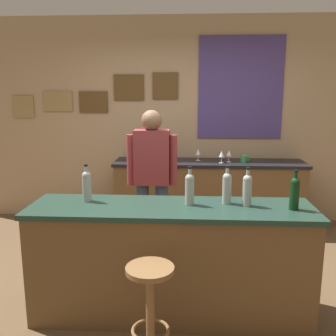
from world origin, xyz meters
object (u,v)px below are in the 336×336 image
Objects in this scene: wine_bottle_c at (227,187)px; wine_glass_b at (198,152)px; bartender at (152,177)px; wine_bottle_d at (247,189)px; wine_bottle_e at (295,192)px; wine_bottle_b at (190,188)px; wine_glass_c at (222,154)px; bar_stool at (150,298)px; coffee_mug at (244,159)px; wine_glass_d at (229,154)px; wine_glass_a at (132,153)px; wine_bottle_a at (87,185)px.

wine_bottle_c reaches higher than wine_glass_b.
wine_bottle_d is (0.84, -0.91, 0.12)m from bartender.
wine_bottle_e is at bearing -12.56° from wine_bottle_d.
wine_bottle_b is 1.97× the size of wine_glass_b.
wine_bottle_d is 2.09m from wine_glass_b.
wine_bottle_b reaches higher than wine_glass_b.
bartender is 1.28m from wine_glass_c.
wine_bottle_c is at bearing 9.66° from wine_bottle_b.
wine_bottle_d is at bearing 40.77° from bar_stool.
wine_bottle_d is (0.45, -0.01, 0.00)m from wine_bottle_b.
bar_stool is at bearing -110.35° from coffee_mug.
bar_stool is 4.39× the size of wine_glass_b.
bar_stool is at bearing -153.16° from wine_bottle_e.
wine_bottle_b is 2.04m from wine_glass_d.
coffee_mug is (0.25, 1.96, -0.11)m from wine_bottle_d.
wine_bottle_e is at bearing -72.37° from wine_glass_b.
wine_glass_b and wine_glass_c have the same top height.
wine_glass_a is (-1.56, 2.04, -0.05)m from wine_bottle_e.
bartender reaches higher than wine_glass_a.
coffee_mug is at bearing -9.87° from wine_glass_b.
wine_bottle_c is at bearing -60.87° from wine_glass_a.
wine_bottle_a is at bearing 175.42° from wine_bottle_e.
wine_bottle_d is at bearing -2.41° from wine_bottle_a.
bar_stool is 0.89m from wine_bottle_b.
wine_glass_a is 1.00× the size of wine_glass_b.
wine_bottle_c is at bearing -96.25° from wine_glass_d.
wine_glass_d is (-0.28, 2.05, -0.05)m from wine_bottle_e.
wine_bottle_a is at bearing -115.11° from wine_glass_b.
wine_bottle_c is 2.18m from wine_glass_a.
wine_glass_c is at bearing -169.82° from coffee_mug.
bartender is 5.29× the size of wine_bottle_b.
wine_bottle_c is at bearing -101.95° from coffee_mug.
wine_bottle_a is at bearing 176.66° from wine_bottle_b.
coffee_mug is (0.59, -0.10, -0.06)m from wine_glass_b.
wine_bottle_d reaches higher than bar_stool.
wine_glass_a is 1.27m from wine_glass_d.
bar_stool is at bearing -97.71° from wine_glass_b.
wine_bottle_c reaches higher than bar_stool.
wine_bottle_a reaches higher than coffee_mug.
wine_bottle_e is (0.49, -0.13, 0.00)m from wine_bottle_c.
wine_glass_a is (-0.38, 1.05, 0.07)m from bartender.
wine_bottle_b is at bearing -170.34° from wine_bottle_c.
wine_bottle_e reaches higher than wine_glass_d.
wine_bottle_a is at bearing -123.74° from wine_glass_c.
bar_stool is 4.39× the size of wine_glass_a.
wine_bottle_e is 1.97× the size of wine_glass_c.
bar_stool is 1.31m from wine_bottle_e.
bar_stool is at bearing -139.23° from wine_bottle_d.
wine_bottle_b is at bearing 179.34° from wine_bottle_d.
wine_glass_d reaches higher than bar_stool.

